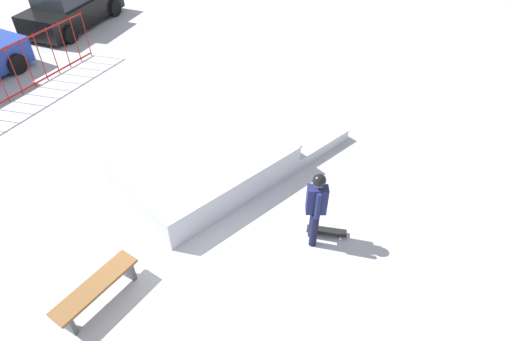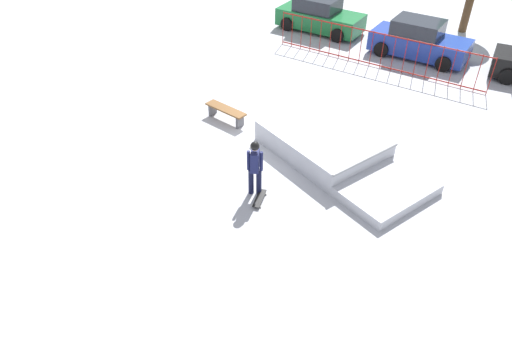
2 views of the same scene
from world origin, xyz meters
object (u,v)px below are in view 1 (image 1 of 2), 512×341
object	(u,v)px
park_bench	(96,289)
skater	(316,204)
parked_car_black	(71,7)
skate_ramp	(221,158)
skateboard	(327,231)

from	to	relation	value
park_bench	skater	bearing A→B (deg)	-39.60
park_bench	parked_car_black	world-z (taller)	parked_car_black
skate_ramp	skateboard	world-z (taller)	skate_ramp
skateboard	skate_ramp	bearing A→B (deg)	-31.60
skate_ramp	park_bench	bearing A→B (deg)	-159.93
skate_ramp	skater	size ratio (longest dim) A/B	3.44
skater	park_bench	size ratio (longest dim) A/B	1.06
skateboard	parked_car_black	bearing A→B (deg)	-40.87
skate_ramp	skateboard	size ratio (longest dim) A/B	7.23
skater	parked_car_black	distance (m)	13.40
skater	parked_car_black	xyz separation A→B (m)	(5.15, 12.36, -0.28)
skater	park_bench	xyz separation A→B (m)	(-3.16, 2.62, -0.65)
skate_ramp	parked_car_black	world-z (taller)	parked_car_black
skateboard	skater	bearing A→B (deg)	37.90
skateboard	parked_car_black	size ratio (longest dim) A/B	0.19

